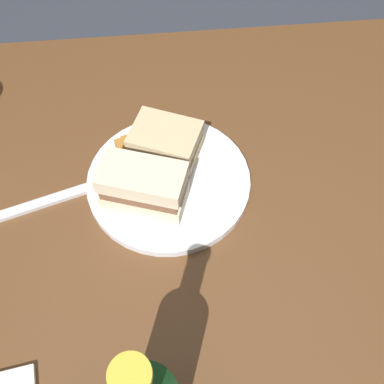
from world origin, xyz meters
TOP-DOWN VIEW (x-y plane):
  - ground_plane at (0.00, 0.00)m, footprint 6.00×6.00m
  - dining_table at (0.00, 0.00)m, footprint 1.27×0.89m
  - plate at (-0.06, 0.08)m, footprint 0.25×0.25m
  - sandwich_half_left at (-0.06, 0.13)m, footprint 0.12×0.11m
  - sandwich_half_right at (-0.10, 0.04)m, footprint 0.13×0.10m
  - potato_wedge_front at (-0.15, 0.09)m, footprint 0.05×0.05m
  - potato_wedge_middle at (-0.09, 0.15)m, footprint 0.05×0.03m
  - potato_wedge_back at (-0.11, 0.15)m, footprint 0.06×0.03m
  - potato_wedge_left_edge at (-0.13, 0.13)m, footprint 0.03×0.05m
  - fork at (-0.26, 0.06)m, footprint 0.18×0.07m

SIDE VIEW (x-z plane):
  - ground_plane at x=0.00m, z-range 0.00..0.00m
  - dining_table at x=0.00m, z-range 0.00..0.75m
  - fork at x=-0.26m, z-range 0.75..0.76m
  - plate at x=-0.06m, z-range 0.75..0.77m
  - potato_wedge_back at x=-0.11m, z-range 0.77..0.78m
  - potato_wedge_left_edge at x=-0.13m, z-range 0.77..0.78m
  - potato_wedge_middle at x=-0.09m, z-range 0.77..0.78m
  - potato_wedge_front at x=-0.15m, z-range 0.77..0.78m
  - sandwich_half_left at x=-0.06m, z-range 0.77..0.82m
  - sandwich_half_right at x=-0.10m, z-range 0.77..0.84m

